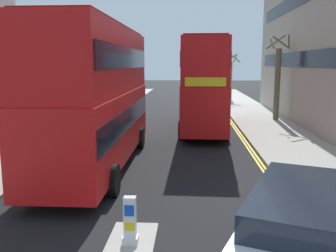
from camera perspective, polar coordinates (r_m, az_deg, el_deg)
sidewalk_right at (r=20.04m, az=18.31°, el=-2.65°), size 4.00×80.00×0.14m
sidewalk_left at (r=20.89m, az=-18.69°, el=-2.19°), size 4.00×80.00×0.14m
kerb_line_outer at (r=17.70m, az=13.34°, el=-4.23°), size 0.10×56.00×0.01m
kerb_line_inner at (r=17.67m, az=12.83°, el=-4.23°), size 0.10×56.00×0.01m
traffic_island at (r=8.95m, az=-5.82°, el=-17.85°), size 1.10×2.20×0.10m
keep_left_bollard at (r=8.70m, az=-5.89°, el=-14.59°), size 0.36×0.28×1.11m
double_decker_bus_away at (r=14.92m, az=-10.85°, el=5.09°), size 2.84×10.82×5.64m
double_decker_bus_oncoming at (r=23.45m, az=5.54°, el=6.82°), size 2.96×10.85×5.64m
street_tree_near at (r=27.75m, az=16.60°, el=6.76°), size 1.66×1.66×6.08m
street_tree_far at (r=42.21m, az=9.63°, el=7.35°), size 1.91×1.93×5.27m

